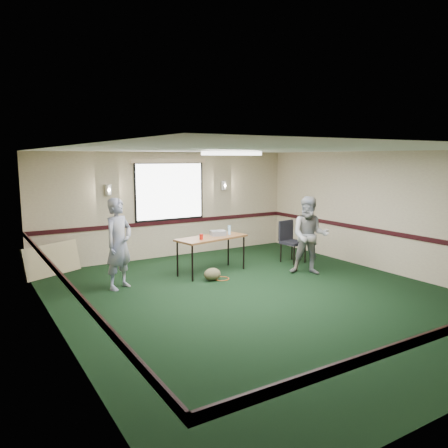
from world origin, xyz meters
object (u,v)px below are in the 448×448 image
conference_chair (290,238)px  person_right (310,236)px  folding_table (212,240)px  person_left (119,244)px  projector (218,233)px

conference_chair → person_right: 1.20m
conference_chair → folding_table: bearing=168.0°
person_left → person_right: person_left is taller
folding_table → conference_chair: conference_chair is taller
projector → conference_chair: size_ratio=0.32×
projector → person_right: person_right is taller
folding_table → person_left: 2.13m
person_right → projector: bearing=-177.6°
folding_table → person_left: person_left is taller
folding_table → projector: 0.26m
folding_table → projector: bearing=10.5°
folding_table → projector: size_ratio=5.32×
folding_table → conference_chair: 2.18m
folding_table → conference_chair: bearing=-13.4°
person_left → projector: bearing=-25.1°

